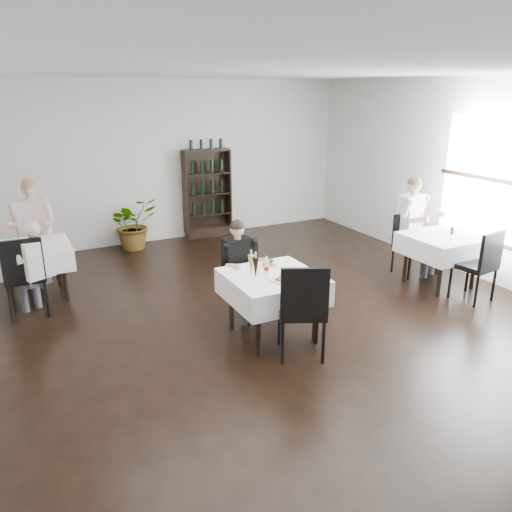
{
  "coord_description": "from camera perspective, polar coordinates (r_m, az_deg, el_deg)",
  "views": [
    {
      "loc": [
        -2.9,
        -4.72,
        2.8
      ],
      "look_at": [
        -0.41,
        0.2,
        0.96
      ],
      "focal_mm": 35.0,
      "sensor_mm": 36.0,
      "label": 1
    }
  ],
  "objects": [
    {
      "name": "pilsner_lager",
      "position": [
        5.65,
        -0.56,
        -1.13
      ],
      "size": [
        0.08,
        0.08,
        0.32
      ],
      "color": "gold",
      "rests_on": "main_table"
    },
    {
      "name": "coke_bottle",
      "position": [
        5.73,
        1.19,
        -1.28
      ],
      "size": [
        0.06,
        0.06,
        0.22
      ],
      "color": "silver",
      "rests_on": "main_table"
    },
    {
      "name": "pepper_mill",
      "position": [
        7.9,
        21.51,
        2.73
      ],
      "size": [
        0.05,
        0.05,
        0.11
      ],
      "primitive_type": "cylinder",
      "rotation": [
        0.0,
        0.0,
        -0.22
      ],
      "color": "black",
      "rests_on": "right_table"
    },
    {
      "name": "left_chair_near",
      "position": [
        6.95,
        -24.93,
        -1.63
      ],
      "size": [
        0.51,
        0.52,
        1.07
      ],
      "color": "black",
      "rests_on": "ground"
    },
    {
      "name": "right_chair_near",
      "position": [
        7.42,
        24.31,
        -0.57
      ],
      "size": [
        0.52,
        0.53,
        1.02
      ],
      "color": "black",
      "rests_on": "ground"
    },
    {
      "name": "potted_tree",
      "position": [
        9.39,
        -13.83,
        3.62
      ],
      "size": [
        1.02,
        0.94,
        0.95
      ],
      "primitive_type": "imported",
      "rotation": [
        0.0,
        0.0,
        0.27
      ],
      "color": "#2A581E",
      "rests_on": "ground"
    },
    {
      "name": "window_right",
      "position": [
        8.04,
        26.54,
        7.27
      ],
      "size": [
        0.06,
        2.3,
        1.85
      ],
      "color": "white",
      "rests_on": "room_shell"
    },
    {
      "name": "diner_left_far",
      "position": [
        8.12,
        -24.2,
        3.39
      ],
      "size": [
        0.67,
        0.71,
        1.56
      ],
      "color": "#44444C",
      "rests_on": "ground"
    },
    {
      "name": "main_chair_far",
      "position": [
        6.36,
        -0.81,
        -2.36
      ],
      "size": [
        0.49,
        0.5,
        0.94
      ],
      "color": "black",
      "rests_on": "ground"
    },
    {
      "name": "diner_left_near",
      "position": [
        6.9,
        -23.99,
        -0.58
      ],
      "size": [
        0.57,
        0.6,
        1.26
      ],
      "color": "#44444C",
      "rests_on": "ground"
    },
    {
      "name": "wine_shelf",
      "position": [
        9.88,
        -5.58,
        7.02
      ],
      "size": [
        0.9,
        0.28,
        1.75
      ],
      "color": "black",
      "rests_on": "ground"
    },
    {
      "name": "right_chair_far",
      "position": [
        8.22,
        17.02,
        1.75
      ],
      "size": [
        0.44,
        0.44,
        0.95
      ],
      "color": "black",
      "rests_on": "ground"
    },
    {
      "name": "diner_main",
      "position": [
        6.26,
        -1.84,
        -0.7
      ],
      "size": [
        0.51,
        0.52,
        1.28
      ],
      "color": "#44444C",
      "rests_on": "ground"
    },
    {
      "name": "plate_far",
      "position": [
        6.03,
        1.49,
        -1.0
      ],
      "size": [
        0.29,
        0.29,
        0.07
      ],
      "color": "white",
      "rests_on": "main_table"
    },
    {
      "name": "pilsner_dark",
      "position": [
        5.59,
        -0.04,
        -1.37
      ],
      "size": [
        0.07,
        0.07,
        0.32
      ],
      "color": "black",
      "rests_on": "main_table"
    },
    {
      "name": "right_table",
      "position": [
        7.83,
        20.44,
        1.15
      ],
      "size": [
        0.98,
        0.98,
        0.77
      ],
      "color": "black",
      "rests_on": "ground"
    },
    {
      "name": "left_chair_far",
      "position": [
        8.35,
        -23.83,
        0.96
      ],
      "size": [
        0.49,
        0.5,
        0.89
      ],
      "color": "black",
      "rests_on": "ground"
    },
    {
      "name": "plate_near",
      "position": [
        5.58,
        3.11,
        -2.64
      ],
      "size": [
        0.3,
        0.3,
        0.08
      ],
      "color": "white",
      "rests_on": "main_table"
    },
    {
      "name": "room_shell",
      "position": [
        5.69,
        4.65,
        5.23
      ],
      "size": [
        9.0,
        9.0,
        9.0
      ],
      "color": "black",
      "rests_on": "ground"
    },
    {
      "name": "diner_right_far",
      "position": [
        8.24,
        17.78,
        4.23
      ],
      "size": [
        0.64,
        0.68,
        1.54
      ],
      "color": "#44444C",
      "rests_on": "ground"
    },
    {
      "name": "left_table",
      "position": [
        7.54,
        -24.1,
        0.05
      ],
      "size": [
        0.98,
        0.98,
        0.77
      ],
      "color": "black",
      "rests_on": "ground"
    },
    {
      "name": "main_table",
      "position": [
        5.81,
        1.89,
        -3.53
      ],
      "size": [
        1.03,
        1.03,
        0.77
      ],
      "color": "black",
      "rests_on": "ground"
    },
    {
      "name": "napkin_cutlery",
      "position": [
        5.8,
        5.66,
        -2.02
      ],
      "size": [
        0.17,
        0.18,
        0.02
      ],
      "color": "black",
      "rests_on": "main_table"
    },
    {
      "name": "main_chair_near",
      "position": [
        5.33,
        5.34,
        -5.64
      ],
      "size": [
        0.66,
        0.67,
        1.1
      ],
      "color": "black",
      "rests_on": "ground"
    }
  ]
}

